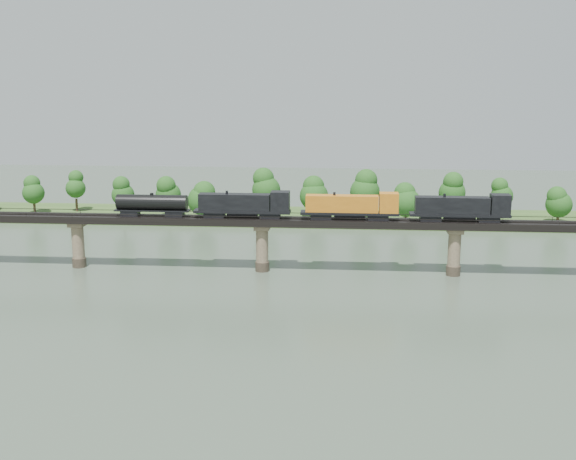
{
  "coord_description": "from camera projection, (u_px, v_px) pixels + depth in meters",
  "views": [
    {
      "loc": [
        17.67,
        -117.03,
        41.28
      ],
      "look_at": [
        5.49,
        30.0,
        9.0
      ],
      "focal_mm": 45.0,
      "sensor_mm": 36.0,
      "label": 1
    }
  ],
  "objects": [
    {
      "name": "bridge_superstructure",
      "position": [
        262.0,
        217.0,
        150.87
      ],
      "size": [
        220.0,
        4.9,
        0.75
      ],
      "color": "black",
      "rests_on": "bridge"
    },
    {
      "name": "freight_train",
      "position": [
        314.0,
        206.0,
        149.47
      ],
      "size": [
        82.21,
        3.2,
        5.66
      ],
      "color": "black",
      "rests_on": "bridge"
    },
    {
      "name": "far_bank",
      "position": [
        285.0,
        217.0,
        206.77
      ],
      "size": [
        300.0,
        24.0,
        1.6
      ],
      "primitive_type": "cube",
      "color": "#325020",
      "rests_on": "ground"
    },
    {
      "name": "far_treeline",
      "position": [
        254.0,
        191.0,
        201.35
      ],
      "size": [
        289.06,
        17.54,
        13.6
      ],
      "color": "#382619",
      "rests_on": "far_bank"
    },
    {
      "name": "bridge",
      "position": [
        262.0,
        246.0,
        152.22
      ],
      "size": [
        236.0,
        30.0,
        11.5
      ],
      "color": "#473A2D",
      "rests_on": "ground"
    },
    {
      "name": "ground",
      "position": [
        242.0,
        317.0,
        124.18
      ],
      "size": [
        400.0,
        400.0,
        0.0
      ],
      "primitive_type": "plane",
      "color": "#3A493A",
      "rests_on": "ground"
    }
  ]
}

